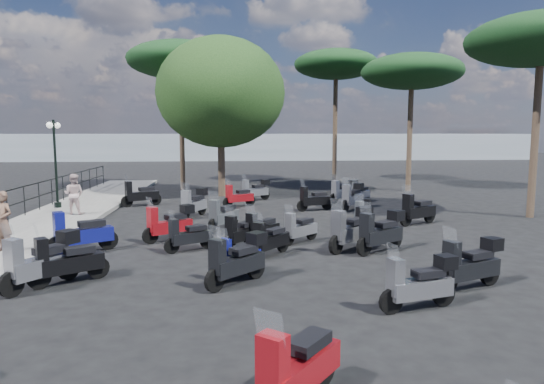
{
  "coord_description": "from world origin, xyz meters",
  "views": [
    {
      "loc": [
        -0.04,
        -13.55,
        3.22
      ],
      "look_at": [
        1.24,
        2.73,
        1.2
      ],
      "focal_mm": 32.0,
      "sensor_mm": 36.0,
      "label": 1
    }
  ],
  "objects": [
    {
      "name": "scooter_29",
      "position": [
        4.98,
        8.19,
        0.5
      ],
      "size": [
        1.49,
        1.06,
        1.34
      ],
      "rotation": [
        0.0,
        0.0,
        2.14
      ],
      "color": "black",
      "rests_on": "ground"
    },
    {
      "name": "sidewalk",
      "position": [
        -6.5,
        3.0,
        0.07
      ],
      "size": [
        3.0,
        30.0,
        0.15
      ],
      "primitive_type": "cube",
      "color": "#605F5C",
      "rests_on": "ground"
    },
    {
      "name": "pine_1",
      "position": [
        9.55,
        12.41,
        6.43
      ],
      "size": [
        5.46,
        5.46,
        7.41
      ],
      "color": "#38281E",
      "rests_on": "ground"
    },
    {
      "name": "scooter_9",
      "position": [
        -1.97,
        0.81,
        0.51
      ],
      "size": [
        1.46,
        1.16,
        1.36
      ],
      "rotation": [
        0.0,
        0.0,
        2.21
      ],
      "color": "black",
      "rests_on": "ground"
    },
    {
      "name": "scooter_31",
      "position": [
        0.72,
        0.16,
        0.43
      ],
      "size": [
        1.09,
        1.22,
        1.23
      ],
      "rotation": [
        0.0,
        0.0,
        2.42
      ],
      "color": "black",
      "rests_on": "ground"
    },
    {
      "name": "scooter_6",
      "position": [
        0.66,
        -8.27,
        0.48
      ],
      "size": [
        1.18,
        1.41,
        1.38
      ],
      "rotation": [
        0.0,
        0.0,
        2.46
      ],
      "color": "black",
      "rests_on": "ground"
    },
    {
      "name": "scooter_28",
      "position": [
        6.34,
        2.72,
        0.49
      ],
      "size": [
        1.6,
        1.04,
        1.42
      ],
      "rotation": [
        0.0,
        0.0,
        2.1
      ],
      "color": "black",
      "rests_on": "ground"
    },
    {
      "name": "scooter_3",
      "position": [
        -4.14,
        -0.51,
        0.52
      ],
      "size": [
        1.66,
        1.1,
        1.49
      ],
      "rotation": [
        0.0,
        0.0,
        2.11
      ],
      "color": "black",
      "rests_on": "ground"
    },
    {
      "name": "scooter_11",
      "position": [
        0.94,
        9.2,
        0.48
      ],
      "size": [
        1.47,
        0.95,
        1.29
      ],
      "rotation": [
        0.0,
        0.0,
        2.07
      ],
      "color": "black",
      "rests_on": "ground"
    },
    {
      "name": "scooter_2",
      "position": [
        -3.6,
        -3.21,
        0.47
      ],
      "size": [
        1.48,
        1.03,
        1.35
      ],
      "rotation": [
        0.0,
        0.0,
        2.15
      ],
      "color": "black",
      "rests_on": "ground"
    },
    {
      "name": "scooter_19",
      "position": [
        3.29,
        -5.28,
        0.48
      ],
      "size": [
        1.57,
        0.69,
        1.28
      ],
      "rotation": [
        0.0,
        0.0,
        1.85
      ],
      "color": "black",
      "rests_on": "ground"
    },
    {
      "name": "scooter_26",
      "position": [
        4.78,
        -4.22,
        0.51
      ],
      "size": [
        1.62,
        0.86,
        1.35
      ],
      "rotation": [
        0.0,
        0.0,
        1.96
      ],
      "color": "black",
      "rests_on": "ground"
    },
    {
      "name": "scooter_13",
      "position": [
        0.01,
        -2.99,
        0.42
      ],
      "size": [
        1.06,
        1.19,
        1.2
      ],
      "rotation": [
        0.0,
        0.0,
        2.42
      ],
      "color": "black",
      "rests_on": "ground"
    },
    {
      "name": "broadleaf_tree",
      "position": [
        -0.67,
        10.96,
        5.16
      ],
      "size": [
        6.41,
        6.41,
        7.9
      ],
      "color": "#38281E",
      "rests_on": "ground"
    },
    {
      "name": "scooter_8",
      "position": [
        -1.3,
        -0.51,
        0.41
      ],
      "size": [
        1.32,
        0.88,
        1.19
      ],
      "rotation": [
        0.0,
        0.0,
        2.12
      ],
      "color": "black",
      "rests_on": "ground"
    },
    {
      "name": "pine_2",
      "position": [
        -2.94,
        14.04,
        7.12
      ],
      "size": [
        5.84,
        5.84,
        8.17
      ],
      "color": "#38281E",
      "rests_on": "ground"
    },
    {
      "name": "scooter_4",
      "position": [
        -1.57,
        4.83,
        0.52
      ],
      "size": [
        0.96,
        1.62,
        1.39
      ],
      "rotation": [
        0.0,
        0.0,
        2.69
      ],
      "color": "black",
      "rests_on": "ground"
    },
    {
      "name": "scooter_5",
      "position": [
        -4.14,
        7.81,
        0.5
      ],
      "size": [
        1.62,
        1.02,
        1.43
      ],
      "rotation": [
        0.0,
        0.0,
        2.08
      ],
      "color": "black",
      "rests_on": "ground"
    },
    {
      "name": "scooter_23",
      "position": [
        5.73,
        8.16,
        0.41
      ],
      "size": [
        1.14,
        1.09,
        1.18
      ],
      "rotation": [
        0.0,
        0.0,
        2.33
      ],
      "color": "black",
      "rests_on": "ground"
    },
    {
      "name": "scooter_30",
      "position": [
        0.86,
        -1.25,
        0.43
      ],
      "size": [
        1.09,
        1.22,
        1.23
      ],
      "rotation": [
        0.0,
        0.0,
        2.42
      ],
      "color": "black",
      "rests_on": "ground"
    },
    {
      "name": "scooter_16",
      "position": [
        3.23,
        6.01,
        0.45
      ],
      "size": [
        1.58,
        0.76,
        1.3
      ],
      "rotation": [
        0.0,
        0.0,
        1.91
      ],
      "color": "black",
      "rests_on": "ground"
    },
    {
      "name": "scooter_27",
      "position": [
        4.36,
        2.6,
        0.45
      ],
      "size": [
        0.87,
        1.36,
        1.18
      ],
      "rotation": [
        0.0,
        0.0,
        2.64
      ],
      "color": "black",
      "rests_on": "ground"
    },
    {
      "name": "scooter_17",
      "position": [
        0.13,
        7.3,
        0.43
      ],
      "size": [
        1.43,
        0.89,
        1.25
      ],
      "rotation": [
        0.0,
        0.0,
        2.07
      ],
      "color": "black",
      "rests_on": "ground"
    },
    {
      "name": "scooter_14",
      "position": [
        1.85,
        0.22,
        0.41
      ],
      "size": [
        1.15,
        1.08,
        1.19
      ],
      "rotation": [
        0.0,
        0.0,
        2.32
      ],
      "color": "black",
      "rests_on": "ground"
    },
    {
      "name": "pedestrian_far",
      "position": [
        -6.05,
        4.99,
        0.91
      ],
      "size": [
        0.82,
        0.68,
        1.53
      ],
      "primitive_type": "imported",
      "rotation": [
        0.0,
        0.0,
        2.99
      ],
      "color": "#C8A9A7",
      "rests_on": "sidewalk"
    },
    {
      "name": "scooter_22",
      "position": [
        4.86,
        6.1,
        0.53
      ],
      "size": [
        1.23,
        1.49,
        1.41
      ],
      "rotation": [
        0.0,
        0.0,
        2.48
      ],
      "color": "black",
      "rests_on": "ground"
    },
    {
      "name": "woman",
      "position": [
        -5.99,
        -0.79,
        0.94
      ],
      "size": [
        0.67,
        0.56,
        1.58
      ],
      "primitive_type": "imported",
      "rotation": [
        0.0,
        0.0,
        -0.38
      ],
      "color": "brown",
      "rests_on": "sidewalk"
    },
    {
      "name": "distant_hills",
      "position": [
        0.0,
        45.0,
        1.5
      ],
      "size": [
        70.0,
        8.0,
        3.0
      ],
      "primitive_type": "cube",
      "color": "gray",
      "rests_on": "ground"
    },
    {
      "name": "scooter_10",
      "position": [
        -0.43,
        2.27,
        0.47
      ],
      "size": [
        1.02,
        1.51,
        1.36
      ],
      "rotation": [
        0.0,
        0.0,
        2.59
      ],
      "color": "black",
      "rests_on": "ground"
    },
    {
      "name": "scooter_1",
      "position": [
        -4.04,
        -3.43,
        0.55
      ],
      "size": [
        1.2,
        1.6,
        1.46
      ],
      "rotation": [
        0.0,
        0.0,
        2.54
      ],
      "color": "black",
      "rests_on": "ground"
    },
    {
      "name": "scooter_7",
      "position": [
        0.0,
        -3.55,
        0.52
      ],
      "size": [
        1.34,
        1.33,
        1.37
      ],
      "rotation": [
        0.0,
        0.0,
        2.35
      ],
      "color": "black",
      "rests_on": "ground"
    },
    {
      "name": "scooter_20",
      "position": [
        3.14,
        -0.71,
        0.56
      ],
      "size": [
        1.49,
        1.4,
        1.48
      ],
      "rotation": [
        0.0,
        0.0,
        2.31
      ],
      "color": "black",
      "rests_on": "ground"
    },
    {
      "name": "scooter_21",
      "position": [
        3.88,
        -1.04,
        0.54
      ],
      "size": [
        1.57,
        1.17,
        1.43
      ],
      "rotation": [
        0.0,
        0.0,
        2.17
      ],
      "color": "black",
      "rests_on": "ground"
    },
    {
      "name": "pine_3",
      "position": [
        11.19,
        3.82,
        6.53
      ],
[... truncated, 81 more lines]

